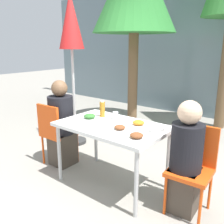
# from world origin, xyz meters

# --- Properties ---
(ground_plane) EXTENTS (24.00, 24.00, 0.00)m
(ground_plane) POSITION_xyz_m (0.00, 0.00, 0.00)
(ground_plane) COLOR gray
(building_facade) EXTENTS (10.00, 0.20, 3.00)m
(building_facade) POSITION_xyz_m (0.00, 3.69, 1.50)
(building_facade) COLOR slate
(building_facade) RESTS_ON ground
(dining_table) EXTENTS (1.25, 0.78, 0.76)m
(dining_table) POSITION_xyz_m (0.00, 0.00, 0.69)
(dining_table) COLOR white
(dining_table) RESTS_ON ground
(chair_left) EXTENTS (0.41, 0.41, 0.88)m
(chair_left) POSITION_xyz_m (-0.92, -0.10, 0.52)
(chair_left) COLOR #E54C14
(chair_left) RESTS_ON ground
(person_left) EXTENTS (0.34, 0.34, 1.19)m
(person_left) POSITION_xyz_m (-0.88, -0.02, 0.57)
(person_left) COLOR #473D33
(person_left) RESTS_ON ground
(chair_right) EXTENTS (0.43, 0.43, 0.88)m
(chair_right) POSITION_xyz_m (0.92, 0.14, 0.52)
(chair_right) COLOR #E54C14
(chair_right) RESTS_ON ground
(person_right) EXTENTS (0.31, 0.31, 1.15)m
(person_right) POSITION_xyz_m (0.88, 0.06, 0.56)
(person_right) COLOR #473D33
(person_right) RESTS_ON ground
(closed_umbrella) EXTENTS (0.39, 0.39, 2.43)m
(closed_umbrella) POSITION_xyz_m (-1.32, 0.63, 1.89)
(closed_umbrella) COLOR #333333
(closed_umbrella) RESTS_ON ground
(plate_0) EXTENTS (0.24, 0.24, 0.07)m
(plate_0) POSITION_xyz_m (0.26, 0.15, 0.78)
(plate_0) COLOR white
(plate_0) RESTS_ON dining_table
(plate_1) EXTENTS (0.24, 0.24, 0.07)m
(plate_1) POSITION_xyz_m (0.47, -0.21, 0.78)
(plate_1) COLOR white
(plate_1) RESTS_ON dining_table
(plate_2) EXTENTS (0.22, 0.22, 0.06)m
(plate_2) POSITION_xyz_m (0.19, -0.11, 0.78)
(plate_2) COLOR white
(plate_2) RESTS_ON dining_table
(plate_3) EXTENTS (0.26, 0.26, 0.07)m
(plate_3) POSITION_xyz_m (-0.34, -0.01, 0.78)
(plate_3) COLOR white
(plate_3) RESTS_ON dining_table
(bottle) EXTENTS (0.07, 0.07, 0.21)m
(bottle) POSITION_xyz_m (-0.30, 0.18, 0.86)
(bottle) COLOR #B7751E
(bottle) RESTS_ON dining_table
(drinking_cup) EXTENTS (0.07, 0.07, 0.09)m
(drinking_cup) POSITION_xyz_m (-0.10, 0.19, 0.80)
(drinking_cup) COLOR white
(drinking_cup) RESTS_ON dining_table
(salad_bowl) EXTENTS (0.15, 0.15, 0.05)m
(salad_bowl) POSITION_xyz_m (0.53, 0.11, 0.78)
(salad_bowl) COLOR white
(salad_bowl) RESTS_ON dining_table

